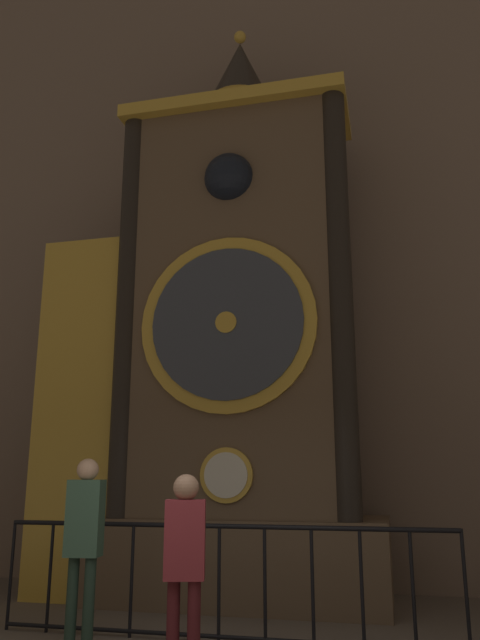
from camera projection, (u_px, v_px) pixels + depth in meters
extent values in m
cube|color=#7A6656|center=(283.00, 113.00, 11.23)|extent=(24.00, 0.30, 15.95)
cube|color=brown|center=(240.00, 560.00, 8.31)|extent=(3.94, 1.61, 1.09)
cube|color=brown|center=(240.00, 303.00, 9.17)|extent=(3.15, 1.40, 6.02)
cube|color=gold|center=(238.00, 123.00, 9.78)|extent=(3.40, 1.54, 0.20)
cylinder|color=gold|center=(226.00, 475.00, 7.89)|extent=(0.69, 0.05, 0.69)
cylinder|color=silver|center=(226.00, 475.00, 7.86)|extent=(0.57, 0.03, 0.57)
cylinder|color=gold|center=(227.00, 323.00, 8.37)|extent=(2.43, 0.07, 2.43)
cylinder|color=#3D424C|center=(226.00, 323.00, 8.33)|extent=(2.09, 0.04, 2.09)
cylinder|color=gold|center=(226.00, 322.00, 8.31)|extent=(0.29, 0.03, 0.29)
cube|color=#3A2D21|center=(237.00, 192.00, 9.38)|extent=(0.91, 0.42, 0.91)
sphere|color=black|center=(230.00, 179.00, 8.98)|extent=(0.73, 0.73, 0.73)
cylinder|color=black|center=(128.00, 299.00, 8.95)|extent=(0.33, 0.33, 6.02)
cylinder|color=black|center=(340.00, 284.00, 8.26)|extent=(0.33, 0.33, 6.02)
cylinder|color=gold|center=(240.00, 112.00, 9.94)|extent=(1.03, 1.03, 0.30)
cone|color=black|center=(240.00, 73.00, 10.11)|extent=(0.98, 0.98, 1.13)
sphere|color=gold|center=(240.00, 37.00, 10.28)|extent=(0.20, 0.20, 0.20)
cube|color=#4C3828|center=(95.00, 413.00, 9.36)|extent=(1.26, 1.19, 5.08)
cube|color=gold|center=(76.00, 409.00, 8.78)|extent=(1.32, 0.06, 5.08)
cylinder|color=black|center=(11.00, 574.00, 6.93)|extent=(0.04, 0.04, 1.14)
cylinder|color=black|center=(50.00, 575.00, 6.82)|extent=(0.04, 0.04, 1.14)
cylinder|color=black|center=(90.00, 577.00, 6.71)|extent=(0.04, 0.04, 1.14)
cylinder|color=black|center=(132.00, 579.00, 6.60)|extent=(0.04, 0.04, 1.14)
cylinder|color=black|center=(175.00, 581.00, 6.49)|extent=(0.04, 0.04, 1.14)
cylinder|color=black|center=(219.00, 582.00, 6.38)|extent=(0.04, 0.04, 1.14)
cylinder|color=black|center=(265.00, 584.00, 6.27)|extent=(0.04, 0.04, 1.14)
cylinder|color=black|center=(313.00, 586.00, 6.16)|extent=(0.04, 0.04, 1.14)
cylinder|color=black|center=(362.00, 588.00, 6.05)|extent=(0.04, 0.04, 1.14)
cylinder|color=black|center=(413.00, 590.00, 5.94)|extent=(0.04, 0.04, 1.14)
cylinder|color=black|center=(466.00, 592.00, 5.83)|extent=(0.04, 0.04, 1.14)
cylinder|color=black|center=(219.00, 526.00, 6.51)|extent=(4.80, 0.05, 0.05)
cylinder|color=black|center=(219.00, 637.00, 6.26)|extent=(4.80, 0.04, 0.04)
cylinder|color=#213427|center=(72.00, 604.00, 6.02)|extent=(0.11, 0.11, 0.86)
cylinder|color=#213427|center=(89.00, 604.00, 5.98)|extent=(0.11, 0.11, 0.86)
cube|color=#385642|center=(85.00, 518.00, 6.20)|extent=(0.37, 0.27, 0.73)
sphere|color=tan|center=(88.00, 470.00, 6.31)|extent=(0.22, 0.22, 0.22)
cylinder|color=#461518|center=(173.00, 630.00, 5.15)|extent=(0.11, 0.11, 0.78)
cylinder|color=#461518|center=(194.00, 631.00, 5.11)|extent=(0.11, 0.11, 0.78)
cube|color=maroon|center=(185.00, 539.00, 5.30)|extent=(0.38, 0.30, 0.65)
sphere|color=#8C664C|center=(186.00, 487.00, 5.40)|extent=(0.22, 0.22, 0.22)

